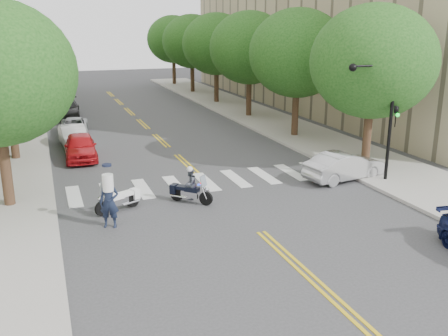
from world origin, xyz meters
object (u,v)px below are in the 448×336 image
motorcycle_parked (121,199)px  officer_standing (109,202)px  convertible (344,166)px  motorcycle_police (189,186)px

motorcycle_parked → officer_standing: 1.87m
motorcycle_parked → convertible: (10.96, 0.42, 0.23)m
motorcycle_police → convertible: bearing=138.8°
motorcycle_police → officer_standing: officer_standing is taller
motorcycle_parked → officer_standing: size_ratio=0.98×
officer_standing → convertible: (11.64, 2.07, -0.30)m
motorcycle_parked → officer_standing: officer_standing is taller
motorcycle_parked → officer_standing: (-0.68, -1.65, 0.53)m
motorcycle_police → convertible: motorcycle_police is taller
motorcycle_police → officer_standing: (-3.56, -1.54, 0.27)m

